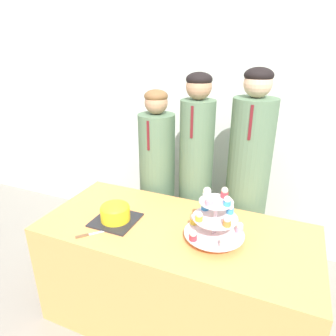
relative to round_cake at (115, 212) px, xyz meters
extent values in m
cube|color=silver|center=(0.37, 1.19, 0.56)|extent=(9.00, 0.06, 2.70)
cube|color=#EF9951|center=(0.37, 0.08, -0.43)|extent=(1.66, 0.74, 0.73)
cube|color=#232328|center=(0.00, 0.00, -0.06)|extent=(0.26, 0.26, 0.01)
cylinder|color=yellow|center=(0.00, 0.00, -0.01)|extent=(0.18, 0.18, 0.08)
ellipsoid|color=yellow|center=(0.00, 0.00, 0.03)|extent=(0.18, 0.18, 0.06)
cube|color=silver|center=(0.00, -0.13, -0.06)|extent=(0.13, 0.14, 0.00)
cube|color=brown|center=(-0.09, -0.22, -0.06)|extent=(0.07, 0.07, 0.01)
cylinder|color=silver|center=(0.62, 0.04, 0.06)|extent=(0.02, 0.02, 0.25)
cylinder|color=silver|center=(0.62, 0.04, -0.01)|extent=(0.34, 0.34, 0.01)
cylinder|color=silver|center=(0.62, 0.04, 0.09)|extent=(0.25, 0.25, 0.01)
cylinder|color=silver|center=(0.62, 0.04, 0.19)|extent=(0.19, 0.19, 0.01)
cylinder|color=#3893DB|center=(0.60, 0.18, 0.00)|extent=(0.04, 0.04, 0.03)
sphere|color=white|center=(0.60, 0.18, 0.03)|extent=(0.04, 0.04, 0.04)
cylinder|color=yellow|center=(0.49, 0.09, 0.00)|extent=(0.05, 0.05, 0.03)
sphere|color=#F4E5C6|center=(0.49, 0.09, 0.03)|extent=(0.04, 0.04, 0.04)
cylinder|color=#E5333D|center=(0.53, -0.07, 0.00)|extent=(0.04, 0.04, 0.03)
sphere|color=white|center=(0.53, -0.07, 0.03)|extent=(0.04, 0.04, 0.04)
cylinder|color=white|center=(0.70, -0.07, 0.00)|extent=(0.04, 0.04, 0.03)
sphere|color=white|center=(0.70, -0.07, 0.03)|extent=(0.04, 0.04, 0.04)
cylinder|color=pink|center=(0.75, 0.10, 0.01)|extent=(0.04, 0.04, 0.03)
sphere|color=#F4E5C6|center=(0.75, 0.10, 0.03)|extent=(0.04, 0.04, 0.04)
cylinder|color=#3893DB|center=(0.55, 0.10, 0.10)|extent=(0.04, 0.04, 0.03)
sphere|color=beige|center=(0.55, 0.10, 0.13)|extent=(0.04, 0.04, 0.04)
cylinder|color=yellow|center=(0.55, -0.03, 0.10)|extent=(0.04, 0.04, 0.03)
sphere|color=#F4E5C6|center=(0.55, -0.03, 0.13)|extent=(0.04, 0.04, 0.04)
cylinder|color=orange|center=(0.70, -0.01, 0.10)|extent=(0.04, 0.04, 0.03)
sphere|color=silver|center=(0.70, -0.01, 0.13)|extent=(0.04, 0.04, 0.04)
cylinder|color=#3893DB|center=(0.69, 0.12, 0.10)|extent=(0.04, 0.04, 0.03)
sphere|color=silver|center=(0.69, 0.12, 0.13)|extent=(0.04, 0.04, 0.04)
cylinder|color=#3893DB|center=(0.68, 0.02, 0.20)|extent=(0.04, 0.04, 0.02)
sphere|color=#F4E5C6|center=(0.68, 0.02, 0.22)|extent=(0.04, 0.04, 0.04)
cylinder|color=#E5333D|center=(0.65, 0.10, 0.20)|extent=(0.04, 0.04, 0.03)
sphere|color=beige|center=(0.65, 0.10, 0.23)|extent=(0.04, 0.04, 0.04)
cylinder|color=white|center=(0.56, 0.07, 0.20)|extent=(0.05, 0.05, 0.02)
sphere|color=white|center=(0.56, 0.07, 0.23)|extent=(0.04, 0.04, 0.04)
cylinder|color=pink|center=(0.60, -0.02, 0.20)|extent=(0.04, 0.04, 0.03)
sphere|color=white|center=(0.60, -0.02, 0.23)|extent=(0.04, 0.04, 0.04)
cylinder|color=#567556|center=(-0.01, 0.65, -0.15)|extent=(0.28, 0.28, 1.28)
sphere|color=tan|center=(-0.01, 0.65, 0.57)|extent=(0.17, 0.17, 0.17)
ellipsoid|color=brown|center=(-0.01, 0.65, 0.62)|extent=(0.18, 0.18, 0.09)
cube|color=maroon|center=(-0.01, 0.51, 0.36)|extent=(0.02, 0.01, 0.22)
cylinder|color=#567556|center=(0.31, 0.65, -0.09)|extent=(0.25, 0.25, 1.41)
sphere|color=tan|center=(0.31, 0.65, 0.70)|extent=(0.18, 0.18, 0.18)
ellipsoid|color=black|center=(0.31, 0.65, 0.75)|extent=(0.18, 0.18, 0.10)
cube|color=maroon|center=(0.31, 0.52, 0.48)|extent=(0.02, 0.01, 0.22)
cylinder|color=#567556|center=(0.70, 0.65, -0.07)|extent=(0.30, 0.30, 1.44)
sphere|color=#D6AD89|center=(0.70, 0.65, 0.74)|extent=(0.18, 0.18, 0.18)
ellipsoid|color=black|center=(0.70, 0.65, 0.79)|extent=(0.18, 0.18, 0.10)
cube|color=maroon|center=(0.70, 0.50, 0.52)|extent=(0.02, 0.01, 0.22)
camera|label=1|loc=(0.94, -1.36, 0.96)|focal=32.00mm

